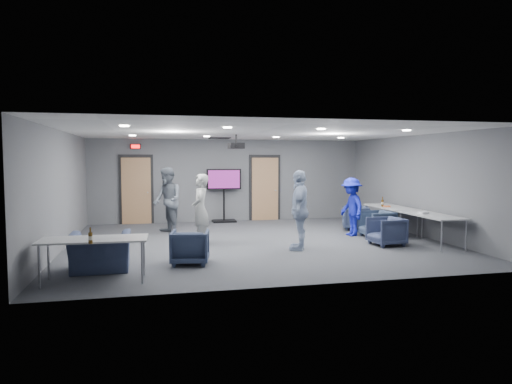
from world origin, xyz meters
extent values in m
plane|color=#36383D|center=(0.00, 0.00, 0.00)|extent=(9.00, 9.00, 0.00)
plane|color=silver|center=(0.00, 0.00, 2.70)|extent=(9.00, 9.00, 0.00)
cube|color=slate|center=(0.00, 4.00, 1.35)|extent=(9.00, 0.02, 2.70)
cube|color=slate|center=(0.00, -4.00, 1.35)|extent=(9.00, 0.02, 2.70)
cube|color=slate|center=(-4.50, 0.00, 1.35)|extent=(0.02, 8.00, 2.70)
cube|color=slate|center=(4.50, 0.00, 1.35)|extent=(0.02, 8.00, 2.70)
cube|color=black|center=(-3.00, 3.97, 1.08)|extent=(1.06, 0.06, 2.24)
cube|color=tan|center=(-3.00, 3.93, 1.05)|extent=(0.90, 0.05, 2.10)
cylinder|color=#999BA1|center=(-2.65, 3.88, 1.00)|extent=(0.04, 0.10, 0.04)
cube|color=black|center=(1.20, 3.97, 1.08)|extent=(1.06, 0.06, 2.24)
cube|color=tan|center=(1.20, 3.93, 1.05)|extent=(0.90, 0.05, 2.10)
cylinder|color=#999BA1|center=(1.55, 3.88, 1.00)|extent=(0.04, 0.10, 0.04)
cube|color=black|center=(-3.00, 3.94, 2.45)|extent=(0.32, 0.06, 0.16)
cube|color=#FF0C0C|center=(-3.00, 3.90, 2.45)|extent=(0.26, 0.02, 0.11)
cube|color=black|center=(-0.50, 2.80, 2.69)|extent=(0.60, 0.60, 0.03)
cylinder|color=white|center=(-3.00, -1.80, 2.69)|extent=(0.18, 0.18, 0.02)
cylinder|color=white|center=(-3.00, 1.80, 2.69)|extent=(0.18, 0.18, 0.02)
cylinder|color=white|center=(-1.00, -1.80, 2.69)|extent=(0.18, 0.18, 0.02)
cylinder|color=white|center=(-1.00, 1.80, 2.69)|extent=(0.18, 0.18, 0.02)
cylinder|color=white|center=(1.00, -1.80, 2.69)|extent=(0.18, 0.18, 0.02)
cylinder|color=white|center=(1.00, 1.80, 2.69)|extent=(0.18, 0.18, 0.02)
cylinder|color=white|center=(3.00, -1.80, 2.69)|extent=(0.18, 0.18, 0.02)
cylinder|color=white|center=(3.00, 1.80, 2.69)|extent=(0.18, 0.18, 0.02)
imported|color=#9A9D9A|center=(-1.38, -0.04, 0.85)|extent=(0.50, 0.67, 1.70)
imported|color=slate|center=(-2.10, 1.75, 0.92)|extent=(0.96, 1.08, 1.84)
imported|color=#A6B8D6|center=(0.74, -1.17, 0.90)|extent=(0.82, 1.15, 1.81)
imported|color=#1A22AA|center=(2.70, 0.35, 0.78)|extent=(0.62, 1.03, 1.55)
imported|color=#36415D|center=(3.27, 1.30, 0.34)|extent=(0.95, 0.94, 0.68)
imported|color=#384862|center=(3.25, -0.05, 0.35)|extent=(0.83, 0.81, 0.70)
imported|color=#343D5B|center=(2.92, -1.14, 0.34)|extent=(0.79, 0.77, 0.67)
imported|color=#333E58|center=(-1.79, -2.05, 0.33)|extent=(0.83, 0.85, 0.67)
imported|color=#3A4565|center=(-3.45, -2.24, 0.35)|extent=(1.08, 0.95, 0.69)
cube|color=silver|center=(4.00, 0.58, 0.71)|extent=(0.77, 1.84, 0.03)
cylinder|color=#999BA1|center=(3.70, 1.43, 0.35)|extent=(0.04, 0.04, 0.70)
cylinder|color=#999BA1|center=(3.70, -0.26, 0.35)|extent=(0.04, 0.04, 0.70)
cylinder|color=#999BA1|center=(4.30, 1.43, 0.35)|extent=(0.04, 0.04, 0.70)
cylinder|color=#999BA1|center=(4.30, -0.26, 0.35)|extent=(0.04, 0.04, 0.70)
cube|color=silver|center=(4.00, -1.32, 0.71)|extent=(0.78, 1.86, 0.03)
cylinder|color=#999BA1|center=(3.69, -0.46, 0.35)|extent=(0.04, 0.04, 0.70)
cylinder|color=#999BA1|center=(3.69, -2.17, 0.35)|extent=(0.04, 0.04, 0.70)
cylinder|color=#999BA1|center=(4.31, -0.46, 0.35)|extent=(0.04, 0.04, 0.70)
cylinder|color=#999BA1|center=(4.31, -2.17, 0.35)|extent=(0.04, 0.04, 0.70)
cube|color=silver|center=(-3.46, -3.00, 0.71)|extent=(1.77, 0.78, 0.03)
cylinder|color=#999BA1|center=(-2.66, -2.74, 0.35)|extent=(0.04, 0.04, 0.70)
cylinder|color=#999BA1|center=(-4.24, -2.69, 0.35)|extent=(0.04, 0.04, 0.70)
cylinder|color=#999BA1|center=(-2.68, -3.31, 0.35)|extent=(0.04, 0.04, 0.70)
cylinder|color=#999BA1|center=(-4.26, -3.26, 0.35)|extent=(0.04, 0.04, 0.70)
cylinder|color=#54370E|center=(-3.45, -3.48, 0.82)|extent=(0.06, 0.06, 0.18)
cylinder|color=#54370E|center=(-3.45, -3.48, 0.95)|extent=(0.02, 0.02, 0.08)
cylinder|color=beige|center=(-3.45, -3.48, 0.82)|extent=(0.07, 0.07, 0.06)
cylinder|color=#54370E|center=(3.75, 0.61, 0.83)|extent=(0.07, 0.07, 0.19)
cylinder|color=#54370E|center=(3.75, 0.61, 0.97)|extent=(0.03, 0.03, 0.09)
cylinder|color=beige|center=(3.75, 0.61, 0.83)|extent=(0.07, 0.07, 0.06)
cube|color=orange|center=(3.82, 0.48, 0.75)|extent=(0.20, 0.16, 0.04)
cube|color=silver|center=(3.90, -1.14, 0.76)|extent=(0.25, 0.21, 0.05)
cube|color=black|center=(-0.23, 3.75, 0.03)|extent=(0.76, 0.54, 0.06)
cylinder|color=black|center=(-0.23, 3.75, 0.70)|extent=(0.06, 0.06, 1.29)
cube|color=black|center=(-0.23, 3.75, 1.40)|extent=(1.13, 0.07, 0.67)
cube|color=#6A1763|center=(-0.23, 3.70, 1.40)|extent=(1.03, 0.01, 0.58)
cylinder|color=black|center=(-0.36, 0.78, 2.58)|extent=(0.04, 0.04, 0.22)
cube|color=black|center=(-0.36, 0.78, 2.40)|extent=(0.41, 0.35, 0.15)
cylinder|color=black|center=(-0.36, 0.60, 2.40)|extent=(0.08, 0.06, 0.08)
camera|label=1|loc=(-2.48, -10.94, 2.05)|focal=32.00mm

